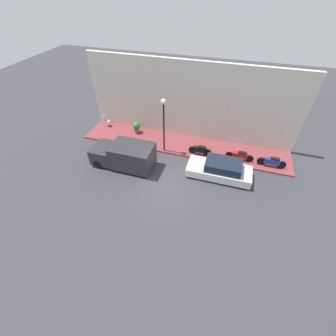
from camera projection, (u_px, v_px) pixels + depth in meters
ground_plane at (165, 187)px, 15.13m from camera, size 60.00×60.00×0.00m
sidewalk at (183, 145)px, 18.57m from camera, size 2.87×16.84×0.13m
building_facade at (190, 102)px, 17.66m from camera, size 0.30×16.84×6.25m
parked_car at (220, 169)px, 15.46m from camera, size 1.77×4.38×1.35m
delivery_van at (124, 155)px, 16.14m from camera, size 1.98×4.51×1.87m
motorcycle_red at (240, 155)px, 16.74m from camera, size 0.30×2.06×0.76m
motorcycle_black at (200, 150)px, 17.22m from camera, size 0.30×1.77×0.80m
motorcycle_blue at (272, 162)px, 16.17m from camera, size 0.30×2.01×0.80m
streetlamp at (164, 115)px, 15.86m from camera, size 0.40×0.40×4.31m
potted_plant at (136, 127)px, 19.48m from camera, size 0.65×0.65×0.99m
cafe_chair at (106, 120)px, 20.31m from camera, size 0.40×0.40×1.00m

